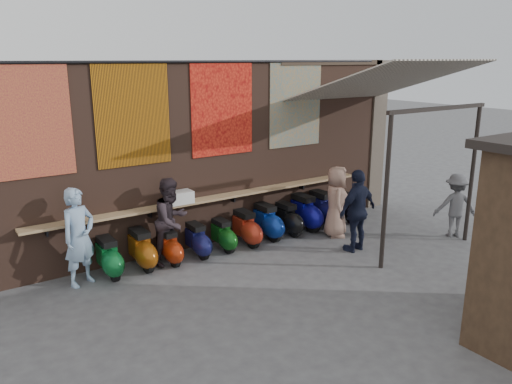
% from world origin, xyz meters
% --- Properties ---
extents(ground, '(70.00, 70.00, 0.00)m').
position_xyz_m(ground, '(0.00, 0.00, 0.00)').
color(ground, '#474749').
rests_on(ground, ground).
extents(brick_wall, '(10.00, 0.40, 4.00)m').
position_xyz_m(brick_wall, '(0.00, 2.70, 2.00)').
color(brick_wall, brown).
rests_on(brick_wall, ground).
extents(pier_right, '(0.50, 0.50, 4.00)m').
position_xyz_m(pier_right, '(5.20, 2.70, 2.00)').
color(pier_right, '#4C4238').
rests_on(pier_right, ground).
extents(eating_counter, '(8.00, 0.32, 0.05)m').
position_xyz_m(eating_counter, '(0.00, 2.33, 1.10)').
color(eating_counter, '#9E7A51').
rests_on(eating_counter, brick_wall).
extents(shelf_box, '(0.55, 0.32, 0.26)m').
position_xyz_m(shelf_box, '(-0.88, 2.30, 1.25)').
color(shelf_box, white).
rests_on(shelf_box, eating_counter).
extents(tapestry_redgold, '(1.50, 0.02, 2.00)m').
position_xyz_m(tapestry_redgold, '(-3.60, 2.48, 3.00)').
color(tapestry_redgold, maroon).
rests_on(tapestry_redgold, brick_wall).
extents(tapestry_sun, '(1.50, 0.02, 2.00)m').
position_xyz_m(tapestry_sun, '(-1.70, 2.48, 3.00)').
color(tapestry_sun, orange).
rests_on(tapestry_sun, brick_wall).
extents(tapestry_orange, '(1.50, 0.02, 2.00)m').
position_xyz_m(tapestry_orange, '(0.30, 2.48, 3.00)').
color(tapestry_orange, red).
rests_on(tapestry_orange, brick_wall).
extents(tapestry_multi, '(1.50, 0.02, 2.00)m').
position_xyz_m(tapestry_multi, '(2.30, 2.48, 3.00)').
color(tapestry_multi, teal).
rests_on(tapestry_multi, brick_wall).
extents(hang_rail, '(9.50, 0.06, 0.06)m').
position_xyz_m(hang_rail, '(0.00, 2.47, 3.98)').
color(hang_rail, black).
rests_on(hang_rail, brick_wall).
extents(scooter_stool_0, '(0.36, 0.79, 0.76)m').
position_xyz_m(scooter_stool_0, '(-2.52, 2.02, 0.38)').
color(scooter_stool_0, '#0D5E28').
rests_on(scooter_stool_0, ground).
extents(scooter_stool_1, '(0.37, 0.82, 0.78)m').
position_xyz_m(scooter_stool_1, '(-1.85, 2.05, 0.39)').
color(scooter_stool_1, '#86410C').
rests_on(scooter_stool_1, ground).
extents(scooter_stool_2, '(0.33, 0.73, 0.69)m').
position_xyz_m(scooter_stool_2, '(-1.30, 1.97, 0.35)').
color(scooter_stool_2, '#95260B').
rests_on(scooter_stool_2, ground).
extents(scooter_stool_3, '(0.33, 0.74, 0.70)m').
position_xyz_m(scooter_stool_3, '(-0.66, 1.98, 0.35)').
color(scooter_stool_3, '#14164B').
rests_on(scooter_stool_3, ground).
extents(scooter_stool_4, '(0.32, 0.72, 0.68)m').
position_xyz_m(scooter_stool_4, '(-0.04, 1.97, 0.34)').
color(scooter_stool_4, '#0F4B13').
rests_on(scooter_stool_4, ground).
extents(scooter_stool_5, '(0.36, 0.81, 0.77)m').
position_xyz_m(scooter_stool_5, '(0.56, 1.97, 0.38)').
color(scooter_stool_5, '#A32715').
rests_on(scooter_stool_5, ground).
extents(scooter_stool_6, '(0.38, 0.85, 0.80)m').
position_xyz_m(scooter_stool_6, '(1.18, 2.03, 0.40)').
color(scooter_stool_6, navy).
rests_on(scooter_stool_6, ground).
extents(scooter_stool_7, '(0.35, 0.79, 0.75)m').
position_xyz_m(scooter_stool_7, '(1.76, 2.01, 0.37)').
color(scooter_stool_7, black).
rests_on(scooter_stool_7, ground).
extents(scooter_stool_8, '(0.40, 0.89, 0.85)m').
position_xyz_m(scooter_stool_8, '(2.32, 2.05, 0.42)').
color(scooter_stool_8, '#0C0C78').
rests_on(scooter_stool_8, ground).
extents(scooter_stool_9, '(0.40, 0.89, 0.85)m').
position_xyz_m(scooter_stool_9, '(2.89, 2.04, 0.42)').
color(scooter_stool_9, '#16174F').
rests_on(scooter_stool_9, ground).
extents(scooter_stool_10, '(0.35, 0.79, 0.75)m').
position_xyz_m(scooter_stool_10, '(3.58, 1.97, 0.37)').
color(scooter_stool_10, black).
rests_on(scooter_stool_10, ground).
extents(diner_left, '(0.79, 0.67, 1.84)m').
position_xyz_m(diner_left, '(-3.04, 2.00, 0.92)').
color(diner_left, '#8AA8C9').
rests_on(diner_left, ground).
extents(diner_right, '(1.06, 0.97, 1.77)m').
position_xyz_m(diner_right, '(-1.21, 2.00, 0.89)').
color(diner_right, '#2C2228').
rests_on(diner_right, ground).
extents(shopper_navy, '(1.09, 0.53, 1.80)m').
position_xyz_m(shopper_navy, '(2.35, 0.36, 0.90)').
color(shopper_navy, black).
rests_on(shopper_navy, ground).
extents(shopper_grey, '(1.12, 1.01, 1.50)m').
position_xyz_m(shopper_grey, '(4.90, -0.27, 0.75)').
color(shopper_grey, slate).
rests_on(shopper_grey, ground).
extents(shopper_tan, '(0.91, 0.97, 1.67)m').
position_xyz_m(shopper_tan, '(2.62, 1.30, 0.83)').
color(shopper_tan, '#9B7563').
rests_on(shopper_tan, ground).
extents(awning_canvas, '(3.20, 3.28, 0.97)m').
position_xyz_m(awning_canvas, '(3.50, 0.90, 3.55)').
color(awning_canvas, beige).
rests_on(awning_canvas, brick_wall).
extents(awning_ledger, '(3.30, 0.08, 0.12)m').
position_xyz_m(awning_ledger, '(3.50, 2.49, 3.95)').
color(awning_ledger, '#33261C').
rests_on(awning_ledger, brick_wall).
extents(awning_header, '(3.00, 0.08, 0.08)m').
position_xyz_m(awning_header, '(3.50, -0.60, 3.08)').
color(awning_header, black).
rests_on(awning_header, awning_post_left).
extents(awning_post_left, '(0.09, 0.09, 3.10)m').
position_xyz_m(awning_post_left, '(2.10, -0.60, 1.55)').
color(awning_post_left, black).
rests_on(awning_post_left, ground).
extents(awning_post_right, '(0.09, 0.09, 3.10)m').
position_xyz_m(awning_post_right, '(4.90, -0.60, 1.55)').
color(awning_post_right, black).
rests_on(awning_post_right, ground).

